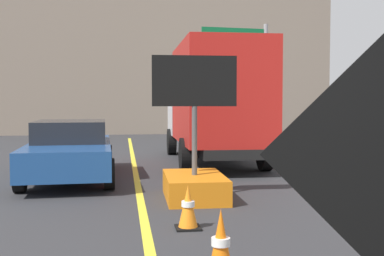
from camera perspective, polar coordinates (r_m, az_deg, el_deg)
lane_center_stripe at (r=6.77m, az=-5.41°, el=-12.52°), size 0.14×36.00×0.01m
arrow_board_trailer at (r=9.11m, az=0.29°, el=-5.41°), size 1.60×1.82×2.70m
box_truck at (r=14.36m, az=2.65°, el=3.19°), size 2.50×6.77×3.46m
pickup_car at (r=11.81m, az=-14.26°, el=-2.50°), size 2.15×4.91×1.38m
highway_guide_sign at (r=19.64m, az=6.61°, el=7.71°), size 2.78×0.38×5.00m
far_building_block at (r=31.17m, az=-3.71°, el=8.39°), size 19.70×7.14×9.44m
traffic_cone_near_sign at (r=4.93m, az=3.44°, el=-13.99°), size 0.36×0.36×0.77m
traffic_cone_mid_lane at (r=6.99m, az=-0.48°, el=-9.42°), size 0.36×0.36×0.64m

